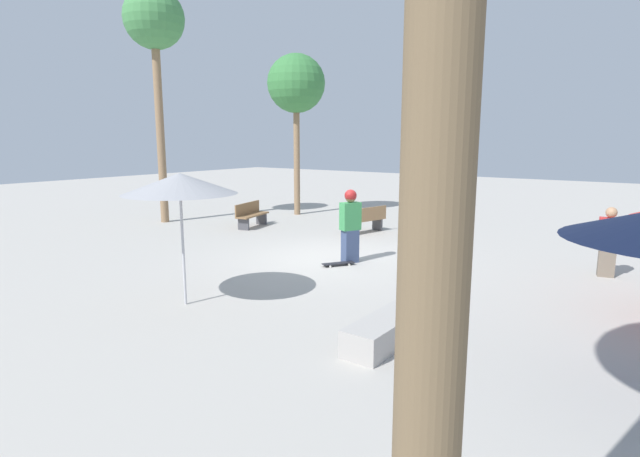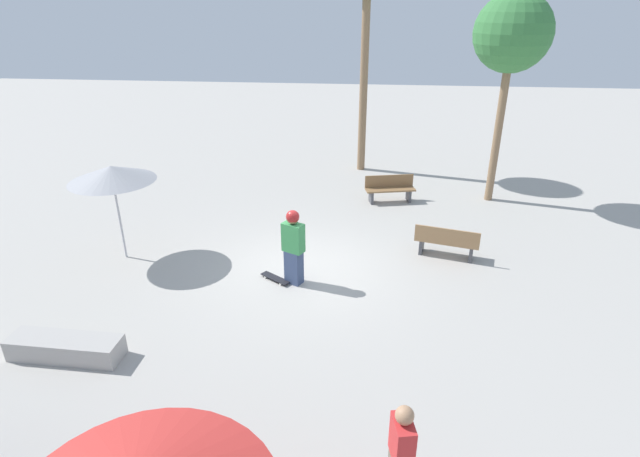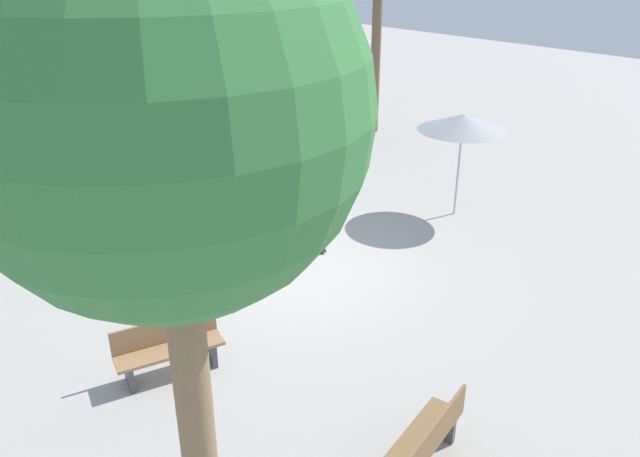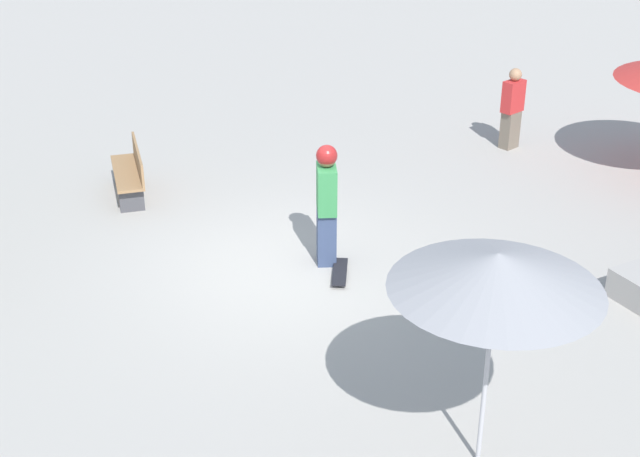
% 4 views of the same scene
% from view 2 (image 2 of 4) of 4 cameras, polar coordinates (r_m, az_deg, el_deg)
% --- Properties ---
extents(ground_plane, '(60.00, 60.00, 0.00)m').
position_cam_2_polar(ground_plane, '(12.23, -1.90, -4.77)').
color(ground_plane, '#ADA8A0').
extents(skater_main, '(0.45, 0.55, 1.82)m').
position_cam_2_polar(skater_main, '(11.27, -3.06, -1.87)').
color(skater_main, '#38476B').
rests_on(skater_main, ground_plane).
extents(skateboard, '(0.61, 0.78, 0.07)m').
position_cam_2_polar(skateboard, '(11.82, -5.13, -5.67)').
color(skateboard, black).
rests_on(skateboard, ground_plane).
extents(concrete_ledge, '(0.61, 2.09, 0.41)m').
position_cam_2_polar(concrete_ledge, '(10.49, -27.05, -12.03)').
color(concrete_ledge, '#A8A39E').
rests_on(concrete_ledge, ground_plane).
extents(bench_near, '(0.82, 1.66, 0.85)m').
position_cam_2_polar(bench_near, '(13.05, 14.27, -1.50)').
color(bench_near, '#47474C').
rests_on(bench_near, ground_plane).
extents(bench_far, '(0.79, 1.66, 0.85)m').
position_cam_2_polar(bench_far, '(16.41, 7.98, 4.51)').
color(bench_far, '#47474C').
rests_on(bench_far, ground_plane).
extents(shade_umbrella_grey, '(2.04, 2.04, 2.43)m').
position_cam_2_polar(shade_umbrella_grey, '(12.95, -22.72, 5.80)').
color(shade_umbrella_grey, '#B7B7BC').
rests_on(shade_umbrella_grey, ground_plane).
extents(palm_tree_right, '(2.26, 2.26, 6.28)m').
position_cam_2_polar(palm_tree_right, '(16.43, 21.13, 19.90)').
color(palm_tree_right, '#896B4C').
rests_on(palm_tree_right, ground_plane).
extents(bystander_watching, '(0.46, 0.32, 1.56)m').
position_cam_2_polar(bystander_watching, '(6.98, 9.23, -24.18)').
color(bystander_watching, '#726656').
rests_on(bystander_watching, ground_plane).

